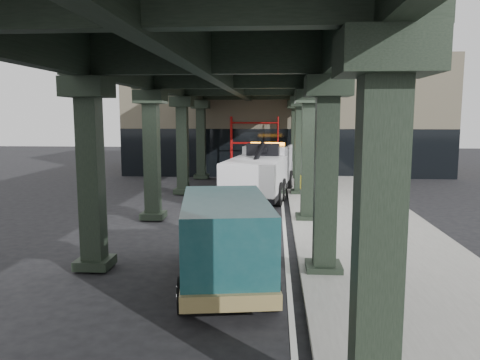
% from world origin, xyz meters
% --- Properties ---
extents(ground, '(90.00, 90.00, 0.00)m').
position_xyz_m(ground, '(0.00, 0.00, 0.00)').
color(ground, black).
rests_on(ground, ground).
extents(sidewalk, '(5.00, 40.00, 0.15)m').
position_xyz_m(sidewalk, '(4.50, 2.00, 0.07)').
color(sidewalk, gray).
rests_on(sidewalk, ground).
extents(lane_stripe, '(0.12, 38.00, 0.01)m').
position_xyz_m(lane_stripe, '(1.70, 2.00, 0.01)').
color(lane_stripe, silver).
rests_on(lane_stripe, ground).
extents(viaduct, '(7.40, 32.00, 6.40)m').
position_xyz_m(viaduct, '(-0.40, 2.00, 5.46)').
color(viaduct, black).
rests_on(viaduct, ground).
extents(building, '(22.00, 10.00, 8.00)m').
position_xyz_m(building, '(2.00, 20.00, 4.00)').
color(building, '#C6B793').
rests_on(building, ground).
extents(scaffolding, '(3.08, 0.88, 4.00)m').
position_xyz_m(scaffolding, '(0.00, 14.64, 2.11)').
color(scaffolding, '#B80F0E').
rests_on(scaffolding, ground).
extents(tow_truck, '(3.41, 8.70, 2.78)m').
position_xyz_m(tow_truck, '(0.68, 7.52, 1.36)').
color(tow_truck, black).
rests_on(tow_truck, ground).
extents(towed_van, '(2.79, 5.50, 2.13)m').
position_xyz_m(towed_van, '(0.15, -4.80, 1.15)').
color(towed_van, '#123E43').
rests_on(towed_van, ground).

